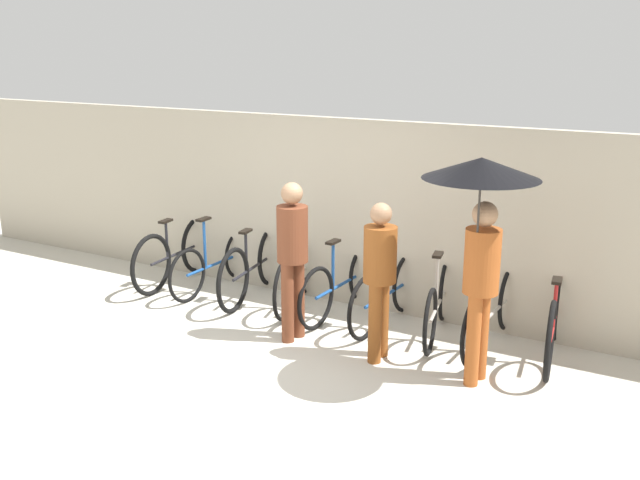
# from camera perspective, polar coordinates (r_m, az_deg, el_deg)

# --- Properties ---
(ground_plane) EXTENTS (30.00, 30.00, 0.00)m
(ground_plane) POSITION_cam_1_polar(r_m,az_deg,el_deg) (6.84, -5.66, -10.76)
(ground_plane) COLOR beige
(back_wall) EXTENTS (12.75, 0.12, 2.20)m
(back_wall) POSITION_cam_1_polar(r_m,az_deg,el_deg) (8.28, 3.01, 2.08)
(back_wall) COLOR #B2A893
(back_wall) RESTS_ON ground
(parked_bicycle_0) EXTENTS (0.44, 1.80, 1.04)m
(parked_bicycle_0) POSITION_cam_1_polar(r_m,az_deg,el_deg) (9.38, -11.42, -1.03)
(parked_bicycle_0) COLOR black
(parked_bicycle_0) RESTS_ON ground
(parked_bicycle_1) EXTENTS (0.44, 1.74, 1.09)m
(parked_bicycle_1) POSITION_cam_1_polar(r_m,az_deg,el_deg) (9.06, -8.35, -1.73)
(parked_bicycle_1) COLOR black
(parked_bicycle_1) RESTS_ON ground
(parked_bicycle_2) EXTENTS (0.47, 1.82, 1.08)m
(parked_bicycle_2) POSITION_cam_1_polar(r_m,az_deg,el_deg) (8.70, -5.33, -2.09)
(parked_bicycle_2) COLOR black
(parked_bicycle_2) RESTS_ON ground
(parked_bicycle_3) EXTENTS (0.55, 1.60, 0.99)m
(parked_bicycle_3) POSITION_cam_1_polar(r_m,az_deg,el_deg) (8.42, -1.89, -2.85)
(parked_bicycle_3) COLOR black
(parked_bicycle_3) RESTS_ON ground
(parked_bicycle_4) EXTENTS (0.44, 1.80, 1.09)m
(parked_bicycle_4) POSITION_cam_1_polar(r_m,az_deg,el_deg) (8.16, 1.76, -3.41)
(parked_bicycle_4) COLOR black
(parked_bicycle_4) RESTS_ON ground
(parked_bicycle_5) EXTENTS (0.44, 1.69, 1.02)m
(parked_bicycle_5) POSITION_cam_1_polar(r_m,az_deg,el_deg) (7.88, 5.44, -4.19)
(parked_bicycle_5) COLOR black
(parked_bicycle_5) RESTS_ON ground
(parked_bicycle_6) EXTENTS (0.51, 1.64, 1.11)m
(parked_bicycle_6) POSITION_cam_1_polar(r_m,az_deg,el_deg) (7.66, 9.43, -4.95)
(parked_bicycle_6) COLOR black
(parked_bicycle_6) RESTS_ON ground
(parked_bicycle_7) EXTENTS (0.44, 1.84, 1.04)m
(parked_bicycle_7) POSITION_cam_1_polar(r_m,az_deg,el_deg) (7.50, 13.76, -5.49)
(parked_bicycle_7) COLOR black
(parked_bicycle_7) RESTS_ON ground
(parked_bicycle_8) EXTENTS (0.44, 1.78, 1.11)m
(parked_bicycle_8) POSITION_cam_1_polar(r_m,az_deg,el_deg) (7.39, 18.22, -6.08)
(parked_bicycle_8) COLOR black
(parked_bicycle_8) RESTS_ON ground
(pedestrian_leading) EXTENTS (0.32, 0.32, 1.68)m
(pedestrian_leading) POSITION_cam_1_polar(r_m,az_deg,el_deg) (7.27, -2.21, -0.75)
(pedestrian_leading) COLOR brown
(pedestrian_leading) RESTS_ON ground
(pedestrian_center) EXTENTS (0.32, 0.32, 1.58)m
(pedestrian_center) POSITION_cam_1_polar(r_m,az_deg,el_deg) (6.84, 4.80, -2.44)
(pedestrian_center) COLOR brown
(pedestrian_center) RESTS_ON ground
(pedestrian_trailing) EXTENTS (1.00, 1.00, 2.10)m
(pedestrian_trailing) POSITION_cam_1_polar(r_m,az_deg,el_deg) (6.24, 12.77, 2.40)
(pedestrian_trailing) COLOR #9E4C1E
(pedestrian_trailing) RESTS_ON ground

